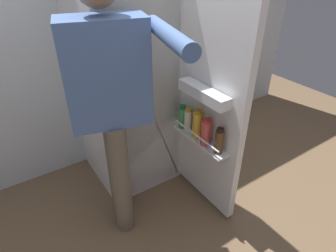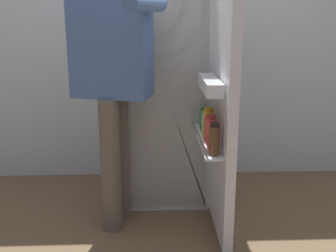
# 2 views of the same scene
# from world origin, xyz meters

# --- Properties ---
(ground_plane) EXTENTS (5.72, 5.72, 0.00)m
(ground_plane) POSITION_xyz_m (0.00, 0.00, 0.00)
(ground_plane) COLOR brown
(kitchen_wall) EXTENTS (4.40, 0.10, 2.43)m
(kitchen_wall) POSITION_xyz_m (0.00, 0.94, 1.22)
(kitchen_wall) COLOR silver
(kitchen_wall) RESTS_ON ground_plane
(refrigerator) EXTENTS (0.64, 1.23, 1.66)m
(refrigerator) POSITION_xyz_m (0.02, 0.52, 0.83)
(refrigerator) COLOR white
(refrigerator) RESTS_ON ground_plane
(person) EXTENTS (0.55, 0.80, 1.62)m
(person) POSITION_xyz_m (-0.29, 0.11, 0.97)
(person) COLOR #665B4C
(person) RESTS_ON ground_plane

